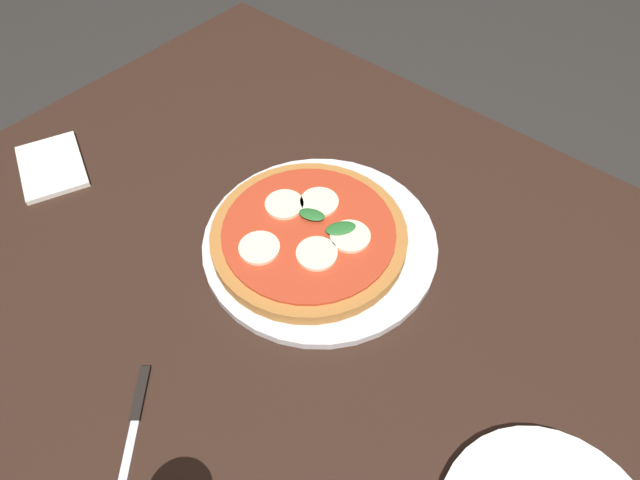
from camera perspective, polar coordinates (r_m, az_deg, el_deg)
ground_plane at (r=1.37m, az=0.06°, el=-22.05°), size 6.00×6.00×0.00m
dining_table at (r=0.79m, az=0.10°, el=-8.96°), size 1.18×0.87×0.74m
serving_tray at (r=0.72m, az=-0.00°, el=-0.20°), size 0.32×0.32×0.01m
pizza at (r=0.71m, az=-1.20°, el=0.57°), size 0.26×0.26×0.03m
napkin at (r=0.92m, az=-26.66°, el=7.03°), size 0.15×0.13×0.01m
knife at (r=0.64m, az=-19.06°, el=-17.53°), size 0.11×0.13×0.01m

